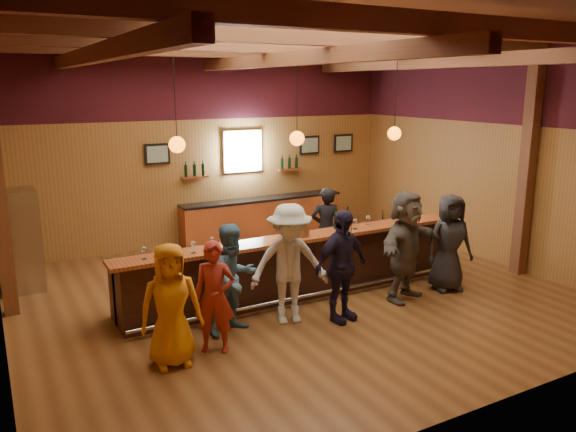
{
  "coord_description": "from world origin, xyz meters",
  "views": [
    {
      "loc": [
        -4.51,
        -7.92,
        3.55
      ],
      "look_at": [
        0.0,
        0.3,
        1.35
      ],
      "focal_mm": 35.0,
      "sensor_mm": 36.0,
      "label": 1
    }
  ],
  "objects": [
    {
      "name": "glass_d",
      "position": [
        -1.19,
        -0.26,
        1.22
      ],
      "size": [
        0.07,
        0.07,
        0.16
      ],
      "color": "silver",
      "rests_on": "bar_counter"
    },
    {
      "name": "stainless_fridge",
      "position": [
        -4.1,
        2.6,
        0.9
      ],
      "size": [
        0.7,
        0.7,
        1.8
      ],
      "primitive_type": "cube",
      "color": "silver",
      "rests_on": "ground"
    },
    {
      "name": "wine_shelves",
      "position": [
        0.8,
        3.88,
        1.62
      ],
      "size": [
        3.0,
        0.18,
        0.3
      ],
      "color": "brown",
      "rests_on": "room"
    },
    {
      "name": "customer_navy",
      "position": [
        0.09,
        -1.21,
        0.87
      ],
      "size": [
        1.09,
        0.62,
        1.74
      ],
      "primitive_type": "imported",
      "rotation": [
        0.0,
        0.0,
        0.2
      ],
      "color": "#1E1932",
      "rests_on": "ground"
    },
    {
      "name": "back_bar_cabinet",
      "position": [
        1.2,
        3.72,
        0.48
      ],
      "size": [
        4.0,
        0.52,
        0.95
      ],
      "color": "brown",
      "rests_on": "ground"
    },
    {
      "name": "pendant_lights",
      "position": [
        0.0,
        0.0,
        2.71
      ],
      "size": [
        4.24,
        0.24,
        1.37
      ],
      "color": "black",
      "rests_on": "room"
    },
    {
      "name": "customer_orange",
      "position": [
        -2.6,
        -1.34,
        0.81
      ],
      "size": [
        0.85,
        0.6,
        1.63
      ],
      "primitive_type": "imported",
      "rotation": [
        0.0,
        0.0,
        -0.11
      ],
      "color": "orange",
      "rests_on": "ground"
    },
    {
      "name": "room",
      "position": [
        0.0,
        0.06,
        3.21
      ],
      "size": [
        9.04,
        9.0,
        4.52
      ],
      "color": "brown",
      "rests_on": "ground"
    },
    {
      "name": "bartender",
      "position": [
        1.23,
        0.99,
        0.81
      ],
      "size": [
        0.7,
        0.6,
        1.63
      ],
      "primitive_type": "imported",
      "rotation": [
        0.0,
        0.0,
        2.73
      ],
      "color": "black",
      "rests_on": "ground"
    },
    {
      "name": "glass_e",
      "position": [
        -0.37,
        -0.09,
        1.23
      ],
      "size": [
        0.08,
        0.08,
        0.17
      ],
      "color": "silver",
      "rests_on": "bar_counter"
    },
    {
      "name": "window",
      "position": [
        0.8,
        3.95,
        2.05
      ],
      "size": [
        0.95,
        0.09,
        0.95
      ],
      "color": "silver",
      "rests_on": "room"
    },
    {
      "name": "glass_h",
      "position": [
        1.98,
        -0.19,
        1.25
      ],
      "size": [
        0.09,
        0.09,
        0.2
      ],
      "color": "silver",
      "rests_on": "bar_counter"
    },
    {
      "name": "bottle_b",
      "position": [
        1.02,
        -0.02,
        1.25
      ],
      "size": [
        0.08,
        0.08,
        0.36
      ],
      "color": "black",
      "rests_on": "bar_counter"
    },
    {
      "name": "bar_counter",
      "position": [
        0.02,
        0.15,
        0.52
      ],
      "size": [
        6.3,
        1.07,
        1.11
      ],
      "color": "black",
      "rests_on": "ground"
    },
    {
      "name": "glass_b",
      "position": [
        -1.9,
        -0.24,
        1.24
      ],
      "size": [
        0.08,
        0.08,
        0.19
      ],
      "color": "silver",
      "rests_on": "bar_counter"
    },
    {
      "name": "glass_g",
      "position": [
        1.43,
        -0.08,
        1.24
      ],
      "size": [
        0.08,
        0.08,
        0.18
      ],
      "color": "silver",
      "rests_on": "bar_counter"
    },
    {
      "name": "customer_brown",
      "position": [
        1.53,
        -0.99,
        0.93
      ],
      "size": [
        1.82,
        1.11,
        1.87
      ],
      "primitive_type": "imported",
      "rotation": [
        0.0,
        0.0,
        0.35
      ],
      "color": "#554E44",
      "rests_on": "ground"
    },
    {
      "name": "framed_pictures",
      "position": [
        1.67,
        3.94,
        2.1
      ],
      "size": [
        5.35,
        0.05,
        0.45
      ],
      "color": "black",
      "rests_on": "room"
    },
    {
      "name": "ice_bucket",
      "position": [
        -0.0,
        -0.19,
        1.24
      ],
      "size": [
        0.24,
        0.24,
        0.26
      ],
      "primitive_type": "cylinder",
      "color": "brown",
      "rests_on": "bar_counter"
    },
    {
      "name": "glass_c",
      "position": [
        -1.58,
        -0.18,
        1.25
      ],
      "size": [
        0.09,
        0.09,
        0.19
      ],
      "color": "silver",
      "rests_on": "bar_counter"
    },
    {
      "name": "bottle_a",
      "position": [
        0.76,
        -0.05,
        1.25
      ],
      "size": [
        0.08,
        0.08,
        0.37
      ],
      "color": "black",
      "rests_on": "bar_counter"
    },
    {
      "name": "customer_white",
      "position": [
        -0.63,
        -0.89,
        0.92
      ],
      "size": [
        1.34,
        0.99,
        1.85
      ],
      "primitive_type": "imported",
      "rotation": [
        0.0,
        0.0,
        -0.28
      ],
      "color": "silver",
      "rests_on": "ground"
    },
    {
      "name": "customer_dark",
      "position": [
        2.5,
        -1.01,
        0.86
      ],
      "size": [
        0.95,
        0.74,
        1.72
      ],
      "primitive_type": "imported",
      "rotation": [
        0.0,
        0.0,
        -0.26
      ],
      "color": "black",
      "rests_on": "ground"
    },
    {
      "name": "customer_redvest",
      "position": [
        -1.97,
        -1.24,
        0.77
      ],
      "size": [
        0.67,
        0.61,
        1.54
      ],
      "primitive_type": "imported",
      "rotation": [
        0.0,
        0.0,
        -0.54
      ],
      "color": "maroon",
      "rests_on": "ground"
    },
    {
      "name": "customer_denim",
      "position": [
        -1.5,
        -0.8,
        0.82
      ],
      "size": [
        0.92,
        0.79,
        1.63
      ],
      "primitive_type": "imported",
      "rotation": [
        0.0,
        0.0,
        0.24
      ],
      "color": "teal",
      "rests_on": "ground"
    },
    {
      "name": "glass_a",
      "position": [
        -2.62,
        -0.18,
        1.24
      ],
      "size": [
        0.08,
        0.08,
        0.18
      ],
      "color": "silver",
      "rests_on": "bar_counter"
    },
    {
      "name": "glass_f",
      "position": [
        1.04,
        -0.23,
        1.24
      ],
      "size": [
        0.08,
        0.08,
        0.19
      ],
      "color": "silver",
      "rests_on": "bar_counter"
    }
  ]
}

